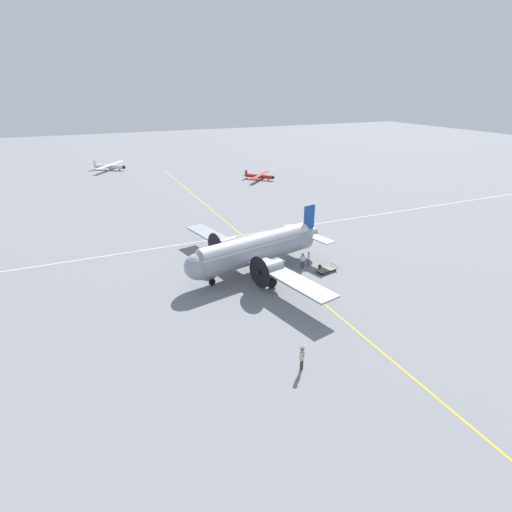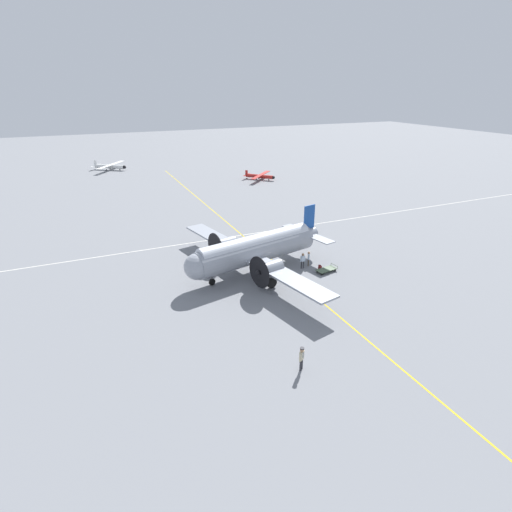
# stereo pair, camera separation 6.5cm
# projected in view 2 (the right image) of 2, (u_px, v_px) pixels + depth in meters

# --- Properties ---
(ground_plane) EXTENTS (300.00, 300.00, 0.00)m
(ground_plane) POSITION_uv_depth(u_px,v_px,m) (256.00, 271.00, 43.76)
(ground_plane) COLOR slate
(apron_line_eastwest) EXTENTS (120.00, 0.16, 0.01)m
(apron_line_eastwest) POSITION_uv_depth(u_px,v_px,m) (280.00, 267.00, 44.84)
(apron_line_eastwest) COLOR gold
(apron_line_eastwest) RESTS_ON ground_plane
(apron_line_northsouth) EXTENTS (0.16, 120.00, 0.01)m
(apron_line_northsouth) POSITION_uv_depth(u_px,v_px,m) (222.00, 238.00, 53.17)
(apron_line_northsouth) COLOR silver
(apron_line_northsouth) RESTS_ON ground_plane
(airliner_main) EXTENTS (23.93, 17.10, 6.17)m
(airliner_main) POSITION_uv_depth(u_px,v_px,m) (252.00, 250.00, 42.45)
(airliner_main) COLOR #9399A3
(airliner_main) RESTS_ON ground_plane
(crew_foreground) EXTENTS (0.44, 0.55, 1.88)m
(crew_foreground) POSITION_uv_depth(u_px,v_px,m) (302.00, 356.00, 28.14)
(crew_foreground) COLOR #2D2D33
(crew_foreground) RESTS_ON ground_plane
(passenger_boarding) EXTENTS (0.29, 0.61, 1.80)m
(passenger_boarding) POSITION_uv_depth(u_px,v_px,m) (303.00, 259.00, 43.99)
(passenger_boarding) COLOR #2D2D33
(passenger_boarding) RESTS_ON ground_plane
(ramp_agent) EXTENTS (0.53, 0.35, 1.71)m
(ramp_agent) POSITION_uv_depth(u_px,v_px,m) (309.00, 257.00, 44.69)
(ramp_agent) COLOR #473D2D
(ramp_agent) RESTS_ON ground_plane
(suitcase_near_door) EXTENTS (0.44, 0.20, 0.57)m
(suitcase_near_door) POSITION_uv_depth(u_px,v_px,m) (320.00, 268.00, 43.96)
(suitcase_near_door) COLOR maroon
(suitcase_near_door) RESTS_ON ground_plane
(baggage_cart) EXTENTS (1.48, 2.52, 0.56)m
(baggage_cart) POSITION_uv_depth(u_px,v_px,m) (327.00, 269.00, 43.51)
(baggage_cart) COLOR #4C6047
(baggage_cart) RESTS_ON ground_plane
(light_aircraft_distant) EXTENTS (7.16, 7.28, 1.81)m
(light_aircraft_distant) POSITION_uv_depth(u_px,v_px,m) (260.00, 176.00, 85.81)
(light_aircraft_distant) COLOR #B2231E
(light_aircraft_distant) RESTS_ON ground_plane
(light_aircraft_taxiing) EXTENTS (9.76, 8.33, 2.13)m
(light_aircraft_taxiing) POSITION_uv_depth(u_px,v_px,m) (110.00, 166.00, 95.74)
(light_aircraft_taxiing) COLOR white
(light_aircraft_taxiing) RESTS_ON ground_plane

